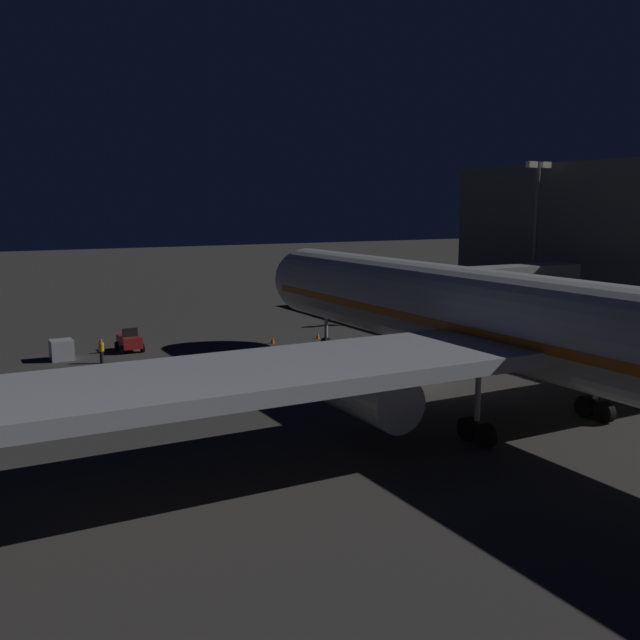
# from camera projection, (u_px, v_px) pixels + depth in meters

# --- Properties ---
(ground_plane) EXTENTS (320.00, 320.00, 0.00)m
(ground_plane) POSITION_uv_depth(u_px,v_px,m) (417.00, 386.00, 46.56)
(ground_plane) COLOR #383533
(airliner_at_gate) EXTENTS (52.68, 59.78, 17.67)m
(airliner_at_gate) POSITION_uv_depth(u_px,v_px,m) (548.00, 331.00, 36.20)
(airliner_at_gate) COLOR silver
(airliner_at_gate) RESTS_ON ground_plane
(jet_bridge) EXTENTS (18.54, 3.40, 7.02)m
(jet_bridge) POSITION_uv_depth(u_px,v_px,m) (472.00, 284.00, 56.48)
(jet_bridge) COLOR #9E9E99
(jet_bridge) RESTS_ON ground_plane
(apron_floodlight_mast) EXTENTS (2.90, 0.50, 15.88)m
(apron_floodlight_mast) POSITION_uv_depth(u_px,v_px,m) (536.00, 229.00, 70.54)
(apron_floodlight_mast) COLOR #59595E
(apron_floodlight_mast) RESTS_ON ground_plane
(baggage_tug_spare) EXTENTS (1.86, 2.63, 1.95)m
(baggage_tug_spare) POSITION_uv_depth(u_px,v_px,m) (129.00, 342.00, 57.55)
(baggage_tug_spare) COLOR maroon
(baggage_tug_spare) RESTS_ON ground_plane
(baggage_container_far_row) EXTENTS (1.65, 1.65, 1.55)m
(baggage_container_far_row) POSITION_uv_depth(u_px,v_px,m) (62.00, 350.00, 54.33)
(baggage_container_far_row) COLOR #B7BABF
(baggage_container_far_row) RESTS_ON ground_plane
(ground_crew_by_belt_loader) EXTENTS (0.40, 0.40, 1.84)m
(ground_crew_by_belt_loader) POSITION_uv_depth(u_px,v_px,m) (101.00, 350.00, 53.12)
(ground_crew_by_belt_loader) COLOR black
(ground_crew_by_belt_loader) RESTS_ON ground_plane
(traffic_cone_nose_port) EXTENTS (0.36, 0.36, 0.55)m
(traffic_cone_nose_port) POSITION_uv_depth(u_px,v_px,m) (318.00, 336.00, 63.02)
(traffic_cone_nose_port) COLOR orange
(traffic_cone_nose_port) RESTS_ON ground_plane
(traffic_cone_nose_starboard) EXTENTS (0.36, 0.36, 0.55)m
(traffic_cone_nose_starboard) POSITION_uv_depth(u_px,v_px,m) (273.00, 340.00, 60.95)
(traffic_cone_nose_starboard) COLOR orange
(traffic_cone_nose_starboard) RESTS_ON ground_plane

